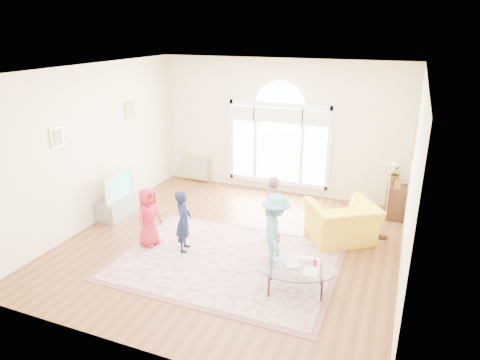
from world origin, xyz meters
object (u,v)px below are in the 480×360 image
at_px(tv_console, 119,206).
at_px(coffee_table, 296,269).
at_px(television, 117,185).
at_px(area_rug, 226,261).
at_px(armchair, 342,223).

relative_size(tv_console, coffee_table, 0.73).
bearing_deg(tv_console, television, 0.00).
bearing_deg(area_rug, tv_console, 162.37).
bearing_deg(area_rug, armchair, 41.38).
xyz_separation_m(area_rug, armchair, (1.73, 1.53, 0.37)).
relative_size(tv_console, armchair, 0.84).
relative_size(area_rug, tv_console, 3.60).
xyz_separation_m(tv_console, armchair, (4.66, 0.60, 0.17)).
height_order(coffee_table, armchair, armchair).
relative_size(television, coffee_table, 0.72).
xyz_separation_m(area_rug, coffee_table, (1.35, -0.40, 0.39)).
bearing_deg(coffee_table, tv_console, 149.79).
height_order(area_rug, television, television).
xyz_separation_m(tv_console, coffee_table, (4.28, -1.33, 0.19)).
distance_m(area_rug, armchair, 2.34).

